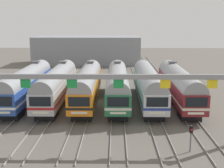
{
  "coord_description": "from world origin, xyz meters",
  "views": [
    {
      "loc": [
        1.81,
        -38.99,
        11.15
      ],
      "look_at": [
        1.31,
        -0.2,
        2.7
      ],
      "focal_mm": 47.6,
      "sensor_mm": 36.0,
      "label": 1
    }
  ],
  "objects": [
    {
      "name": "commuter_train_silver",
      "position": [
        6.16,
        -0.01,
        2.69
      ],
      "size": [
        2.88,
        18.06,
        4.77
      ],
      "color": "silver",
      "rests_on": "ground"
    },
    {
      "name": "ground_plane",
      "position": [
        0.0,
        0.0,
        0.0
      ],
      "size": [
        160.0,
        160.0,
        0.0
      ],
      "primitive_type": "plane",
      "color": "#5B564F"
    },
    {
      "name": "commuter_train_maroon",
      "position": [
        10.27,
        -0.0,
        2.69
      ],
      "size": [
        2.88,
        18.06,
        5.05
      ],
      "color": "maroon",
      "rests_on": "ground"
    },
    {
      "name": "yard_signal_mast",
      "position": [
        8.22,
        -15.2,
        1.69
      ],
      "size": [
        0.28,
        0.35,
        2.4
      ],
      "color": "#59595E",
      "rests_on": "ground"
    },
    {
      "name": "maintenance_building",
      "position": [
        -5.55,
        37.43,
        3.45
      ],
      "size": [
        26.71,
        10.0,
        6.89
      ],
      "primitive_type": "cube",
      "color": "gray",
      "rests_on": "ground"
    },
    {
      "name": "commuter_train_green",
      "position": [
        2.05,
        -0.0,
        2.69
      ],
      "size": [
        2.88,
        18.06,
        5.05
      ],
      "color": "#236B42",
      "rests_on": "ground"
    },
    {
      "name": "catenary_gantry",
      "position": [
        0.0,
        -13.5,
        5.35
      ],
      "size": [
        25.79,
        0.44,
        6.97
      ],
      "color": "gray",
      "rests_on": "ground"
    },
    {
      "name": "commuter_train_orange",
      "position": [
        -2.05,
        -0.0,
        2.69
      ],
      "size": [
        2.88,
        18.06,
        5.05
      ],
      "color": "orange",
      "rests_on": "ground"
    },
    {
      "name": "track_bed",
      "position": [
        0.0,
        17.0,
        0.07
      ],
      "size": [
        22.05,
        70.0,
        0.15
      ],
      "color": "gray",
      "rests_on": "ground"
    },
    {
      "name": "commuter_train_blue",
      "position": [
        -10.27,
        -0.0,
        2.69
      ],
      "size": [
        2.88,
        18.06,
        5.05
      ],
      "color": "#284C9E",
      "rests_on": "ground"
    },
    {
      "name": "commuter_train_stainless",
      "position": [
        -6.16,
        -0.0,
        2.69
      ],
      "size": [
        2.88,
        18.06,
        5.05
      ],
      "color": "#B2B5BA",
      "rests_on": "ground"
    }
  ]
}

